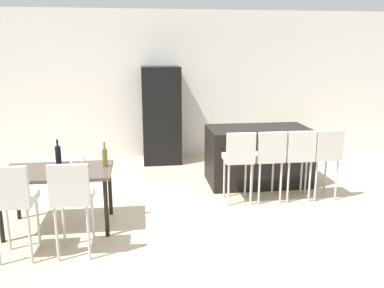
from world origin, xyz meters
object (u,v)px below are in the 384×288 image
at_px(bar_chair_left, 239,156).
at_px(wine_glass_right, 72,162).
at_px(potted_plant, 293,141).
at_px(dining_table, 57,176).
at_px(dining_chair_far, 72,194).
at_px(refrigerator, 161,115).
at_px(dining_chair_near, 13,197).
at_px(kitchen_island, 258,156).
at_px(bar_chair_middle, 269,155).
at_px(bar_chair_far, 325,153).
at_px(wine_bottle_far, 105,157).
at_px(bar_chair_right, 298,154).
at_px(wine_bottle_left, 58,154).
at_px(wine_glass_middle, 82,158).

height_order(bar_chair_left, wine_glass_right, bar_chair_left).
bearing_deg(potted_plant, dining_table, -145.71).
bearing_deg(dining_chair_far, refrigerator, 72.34).
relative_size(dining_chair_near, refrigerator, 0.57).
distance_m(wine_glass_right, refrigerator, 3.16).
bearing_deg(kitchen_island, bar_chair_middle, -96.76).
bearing_deg(bar_chair_far, bar_chair_middle, -180.00).
bearing_deg(dining_chair_near, wine_bottle_far, 43.47).
relative_size(bar_chair_left, wine_glass_right, 6.03).
bearing_deg(kitchen_island, bar_chair_right, -68.09).
bearing_deg(dining_chair_near, wine_bottle_left, 75.65).
height_order(dining_chair_near, wine_bottle_left, wine_bottle_left).
xyz_separation_m(wine_bottle_left, wine_glass_middle, (0.33, -0.21, 0.00)).
xyz_separation_m(kitchen_island, potted_plant, (1.18, 1.47, -0.13)).
xyz_separation_m(dining_chair_far, potted_plant, (3.80, 3.53, -0.37)).
distance_m(kitchen_island, bar_chair_left, 1.02).
bearing_deg(bar_chair_left, bar_chair_right, 0.00).
distance_m(dining_table, wine_bottle_left, 0.35).
bearing_deg(bar_chair_right, bar_chair_left, -180.00).
xyz_separation_m(bar_chair_far, dining_chair_near, (-3.94, -1.23, 0.00)).
bearing_deg(dining_chair_near, bar_chair_middle, 21.69).
relative_size(kitchen_island, wine_bottle_far, 5.23).
bearing_deg(bar_chair_right, wine_glass_middle, -172.04).
bearing_deg(refrigerator, potted_plant, -0.21).
distance_m(dining_table, dining_chair_far, 0.80).
height_order(wine_glass_middle, refrigerator, refrigerator).
bearing_deg(bar_chair_far, refrigerator, 133.97).
bearing_deg(dining_chair_far, bar_chair_left, 30.63).
relative_size(bar_chair_far, dining_chair_near, 1.00).
height_order(wine_glass_middle, wine_glass_right, same).
bearing_deg(bar_chair_right, wine_bottle_far, -171.15).
relative_size(bar_chair_middle, bar_chair_far, 1.00).
xyz_separation_m(bar_chair_right, wine_bottle_left, (-3.27, -0.20, 0.16)).
height_order(bar_chair_middle, wine_bottle_left, wine_bottle_left).
xyz_separation_m(bar_chair_middle, wine_glass_middle, (-2.51, -0.41, 0.17)).
bearing_deg(dining_table, bar_chair_right, 8.58).
distance_m(bar_chair_far, wine_bottle_left, 3.68).
height_order(kitchen_island, bar_chair_right, bar_chair_right).
bearing_deg(bar_chair_middle, wine_glass_right, -166.89).
distance_m(bar_chair_left, dining_chair_far, 2.42).
height_order(dining_chair_near, dining_chair_far, same).
relative_size(bar_chair_middle, wine_glass_right, 6.03).
xyz_separation_m(dining_chair_far, wine_bottle_far, (0.28, 0.82, 0.16)).
height_order(bar_chair_right, potted_plant, bar_chair_right).
distance_m(bar_chair_right, refrigerator, 2.95).
xyz_separation_m(wine_bottle_far, potted_plant, (3.52, 2.71, -0.53)).
bearing_deg(dining_table, wine_bottle_far, 7.29).
relative_size(bar_chair_right, bar_chair_far, 1.00).
xyz_separation_m(bar_chair_far, dining_chair_far, (-3.35, -1.23, 0.00)).
height_order(dining_chair_far, wine_bottle_left, wine_bottle_left).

